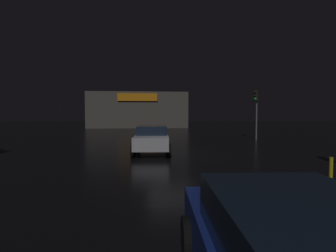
% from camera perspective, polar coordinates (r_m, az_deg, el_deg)
% --- Properties ---
extents(ground_plane, '(120.00, 120.00, 0.00)m').
position_cam_1_polar(ground_plane, '(14.18, 0.71, -6.23)').
color(ground_plane, black).
extents(store_building, '(15.19, 6.44, 5.46)m').
position_cam_1_polar(store_building, '(42.36, -6.51, 3.43)').
color(store_building, '#4C4742').
rests_on(store_building, ground).
extents(traffic_signal_opposite, '(0.43, 0.42, 4.10)m').
position_cam_1_polar(traffic_signal_opposite, '(22.94, 18.51, 4.58)').
color(traffic_signal_opposite, '#595B60').
rests_on(traffic_signal_opposite, ground).
extents(car_near, '(2.24, 4.08, 1.51)m').
position_cam_1_polar(car_near, '(14.64, -3.49, -2.79)').
color(car_near, '#B7B7BF').
rests_on(car_near, ground).
extents(bollard_kerb_a, '(0.08, 0.08, 1.25)m').
position_cam_1_polar(bollard_kerb_a, '(6.93, 31.67, -10.88)').
color(bollard_kerb_a, gold).
rests_on(bollard_kerb_a, ground).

